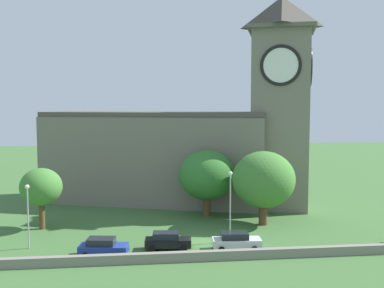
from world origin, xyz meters
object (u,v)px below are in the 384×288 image
object	(u,v)px
car_white	(236,241)
streetlamp_west_mid	(230,195)
tree_riverside_east	(207,175)
tree_riverside_west	(264,180)
church	(190,142)
car_blue	(103,247)
car_black	(168,241)
streetlamp_west_end	(28,206)
tree_by_tower	(41,187)

from	to	relation	value
car_white	streetlamp_west_mid	size ratio (longest dim) A/B	0.65
tree_riverside_east	tree_riverside_west	xyz separation A→B (m)	(6.06, -5.10, 0.11)
church	car_blue	xyz separation A→B (m)	(-10.93, -22.41, -8.10)
tree_riverside_east	car_blue	bearing A→B (deg)	-129.92
car_white	tree_riverside_west	world-z (taller)	tree_riverside_west
car_blue	tree_riverside_east	distance (m)	19.44
car_black	tree_riverside_west	world-z (taller)	tree_riverside_west
car_blue	car_white	xyz separation A→B (m)	(12.96, 0.35, 0.02)
car_blue	car_black	size ratio (longest dim) A/B	1.03
church	car_black	distance (m)	23.16
church	car_black	bearing A→B (deg)	-102.54
church	streetlamp_west_mid	distance (m)	20.02
car_black	streetlamp_west_mid	world-z (taller)	streetlamp_west_mid
car_black	tree_riverside_east	xyz separation A→B (m)	(5.93, 13.29, 4.43)
streetlamp_west_end	tree_by_tower	size ratio (longest dim) A/B	0.91
car_blue	car_white	distance (m)	12.96
tree_riverside_west	streetlamp_west_mid	bearing A→B (deg)	-129.34
car_black	streetlamp_west_mid	distance (m)	7.96
tree_by_tower	tree_riverside_east	world-z (taller)	tree_riverside_east
car_white	streetlamp_west_mid	distance (m)	4.79
tree_riverside_east	car_white	bearing A→B (deg)	-86.72
car_blue	streetlamp_west_end	world-z (taller)	streetlamp_west_end
church	tree_riverside_east	bearing A→B (deg)	-81.21
tree_by_tower	streetlamp_west_end	bearing A→B (deg)	-88.88
streetlamp_west_mid	tree_riverside_east	bearing A→B (deg)	93.47
streetlamp_west_mid	car_black	bearing A→B (deg)	-165.93
car_black	streetlamp_west_end	distance (m)	14.32
car_blue	tree_by_tower	size ratio (longest dim) A/B	0.68
car_black	car_blue	bearing A→B (deg)	-168.87
tree_by_tower	church	bearing A→B (deg)	32.48
car_blue	tree_riverside_east	world-z (taller)	tree_riverside_east
car_black	streetlamp_west_mid	size ratio (longest dim) A/B	0.63
streetlamp_west_end	tree_riverside_west	size ratio (longest dim) A/B	0.73
church	streetlamp_west_end	distance (m)	27.04
tree_riverside_east	tree_riverside_west	distance (m)	7.92
tree_by_tower	tree_riverside_west	xyz separation A→B (m)	(25.89, -1.14, 0.56)
church	streetlamp_west_end	bearing A→B (deg)	-133.87
streetlamp_west_end	streetlamp_west_mid	xyz separation A→B (m)	(20.39, -0.32, 0.59)
car_white	streetlamp_west_mid	bearing A→B (deg)	92.40
church	streetlamp_west_end	size ratio (longest dim) A/B	6.09
tree_riverside_east	tree_riverside_west	bearing A→B (deg)	-40.06
car_white	streetlamp_west_end	bearing A→B (deg)	172.08
car_blue	tree_riverside_west	xyz separation A→B (m)	(18.21, 9.42, 4.56)
church	tree_riverside_east	xyz separation A→B (m)	(1.22, -7.89, -3.66)
car_blue	streetlamp_west_mid	world-z (taller)	streetlamp_west_mid
car_black	car_white	bearing A→B (deg)	-7.35
car_black	car_white	world-z (taller)	car_white
car_white	tree_by_tower	size ratio (longest dim) A/B	0.69
tree_by_tower	tree_riverside_west	world-z (taller)	tree_riverside_west
streetlamp_west_end	tree_riverside_east	world-z (taller)	tree_riverside_east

